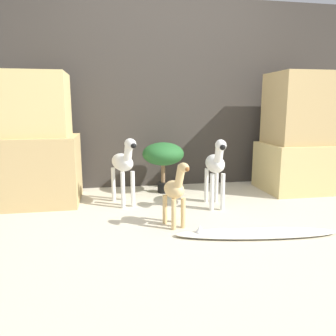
% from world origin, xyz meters
% --- Properties ---
extents(ground_plane, '(14.00, 14.00, 0.00)m').
position_xyz_m(ground_plane, '(0.00, 0.00, 0.00)').
color(ground_plane, beige).
extents(wall_back, '(6.40, 0.08, 2.20)m').
position_xyz_m(wall_back, '(0.00, 1.58, 1.10)').
color(wall_back, '#38332D').
rests_on(wall_back, ground_plane).
extents(rock_pillar_left, '(0.72, 0.68, 1.28)m').
position_xyz_m(rock_pillar_left, '(-1.39, 1.03, 0.57)').
color(rock_pillar_left, tan).
rests_on(rock_pillar_left, ground_plane).
extents(rock_pillar_right, '(0.72, 0.68, 1.33)m').
position_xyz_m(rock_pillar_right, '(1.39, 1.03, 0.61)').
color(rock_pillar_right, '#D1B775').
rests_on(rock_pillar_right, ground_plane).
extents(zebra_right, '(0.21, 0.52, 0.68)m').
position_xyz_m(zebra_right, '(0.28, 0.56, 0.42)').
color(zebra_right, silver).
rests_on(zebra_right, ground_plane).
extents(zebra_left, '(0.28, 0.51, 0.68)m').
position_xyz_m(zebra_left, '(-0.58, 0.79, 0.42)').
color(zebra_left, silver).
rests_on(zebra_left, ground_plane).
extents(giraffe_figurine, '(0.20, 0.33, 0.55)m').
position_xyz_m(giraffe_figurine, '(-0.20, 0.11, 0.30)').
color(giraffe_figurine, tan).
rests_on(giraffe_figurine, ground_plane).
extents(potted_palm_front, '(0.46, 0.46, 0.57)m').
position_xyz_m(potted_palm_front, '(-0.12, 1.18, 0.43)').
color(potted_palm_front, black).
rests_on(potted_palm_front, ground_plane).
extents(surfboard, '(1.26, 0.38, 0.09)m').
position_xyz_m(surfboard, '(0.36, -0.18, 0.02)').
color(surfboard, silver).
rests_on(surfboard, ground_plane).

